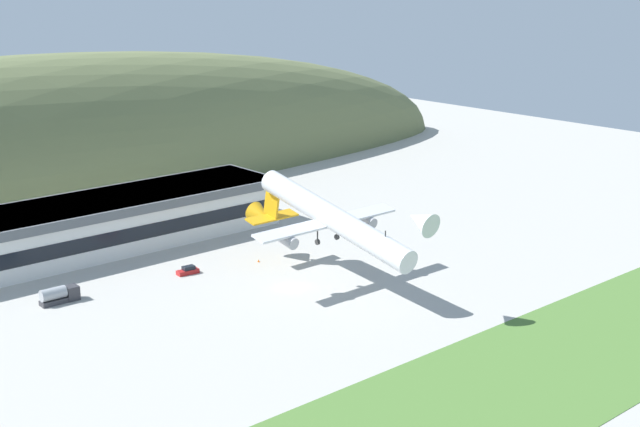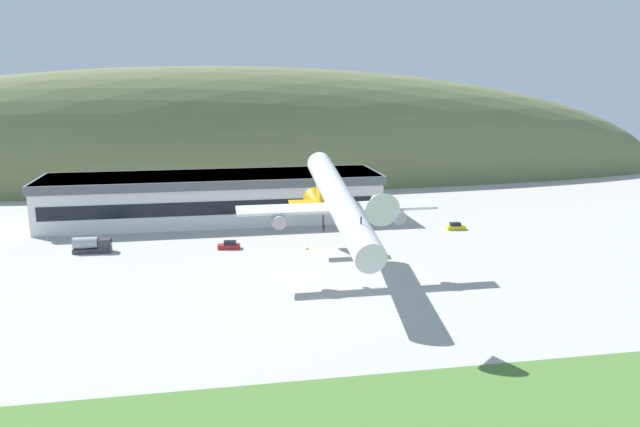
% 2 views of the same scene
% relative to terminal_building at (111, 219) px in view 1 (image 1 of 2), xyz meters
% --- Properties ---
extents(ground_plane, '(405.27, 405.27, 0.00)m').
position_rel_terminal_building_xyz_m(ground_plane, '(13.13, -46.39, -6.26)').
color(ground_plane, '#ADAAA3').
extents(grass_strip_foreground, '(364.74, 30.83, 0.08)m').
position_rel_terminal_building_xyz_m(grass_strip_foreground, '(13.13, -99.64, -6.22)').
color(grass_strip_foreground, '#4C7533').
rests_on(grass_strip_foreground, ground_plane).
extents(hill_backdrop, '(322.73, 52.15, 74.45)m').
position_rel_terminal_building_xyz_m(hill_backdrop, '(1.86, 58.21, -6.26)').
color(hill_backdrop, '#667047').
rests_on(hill_backdrop, ground_plane).
extents(terminal_building, '(79.41, 20.89, 11.05)m').
position_rel_terminal_building_xyz_m(terminal_building, '(0.00, 0.00, 0.00)').
color(terminal_building, white).
rests_on(terminal_building, ground_plane).
extents(cargo_airplane, '(33.61, 50.53, 14.16)m').
position_rel_terminal_building_xyz_m(cargo_airplane, '(19.81, -50.05, 7.08)').
color(cargo_airplane, silver).
extents(service_car_0, '(4.58, 2.24, 1.61)m').
position_rel_terminal_building_xyz_m(service_car_0, '(2.47, -26.51, -5.59)').
color(service_car_0, '#B21E1E').
rests_on(service_car_0, ground_plane).
extents(service_car_1, '(4.26, 1.88, 1.63)m').
position_rel_terminal_building_xyz_m(service_car_1, '(53.33, -19.52, -5.59)').
color(service_car_1, gold).
rests_on(service_car_1, ground_plane).
extents(fuel_truck, '(7.29, 2.48, 3.16)m').
position_rel_terminal_building_xyz_m(fuel_truck, '(-24.05, -24.46, -4.75)').
color(fuel_truck, '#333338').
rests_on(fuel_truck, ground_plane).
extents(traffic_cone_0, '(0.52, 0.52, 0.58)m').
position_rel_terminal_building_xyz_m(traffic_cone_0, '(17.71, -29.89, -5.98)').
color(traffic_cone_0, orange).
rests_on(traffic_cone_0, ground_plane).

